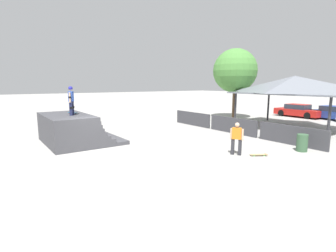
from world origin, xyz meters
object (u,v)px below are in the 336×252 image
(trash_bin, at_px, (302,143))
(parked_car_blue, at_px, (334,113))
(bystander_walking, at_px, (237,137))
(skater_on_deck, at_px, (71,99))
(parked_car_red, at_px, (298,111))
(tree_far_back, at_px, (235,71))
(skateboard_on_ground, at_px, (259,155))
(skateboard_on_deck, at_px, (73,113))

(trash_bin, xyz_separation_m, parked_car_blue, (-4.26, 13.51, 0.18))
(bystander_walking, xyz_separation_m, parked_car_blue, (-2.83, 16.67, -0.25))
(trash_bin, bearing_deg, skater_on_deck, -132.26)
(trash_bin, height_order, parked_car_red, parked_car_red)
(tree_far_back, bearing_deg, skateboard_on_ground, -43.95)
(bystander_walking, relative_size, skateboard_on_ground, 1.97)
(skater_on_deck, height_order, bystander_walking, skater_on_deck)
(skateboard_on_ground, bearing_deg, parked_car_blue, 44.90)
(parked_car_red, xyz_separation_m, parked_car_blue, (3.01, 0.59, -0.00))
(parked_car_red, bearing_deg, bystander_walking, -68.16)
(trash_bin, bearing_deg, parked_car_blue, 107.50)
(skateboard_on_ground, distance_m, parked_car_red, 16.71)
(tree_far_back, bearing_deg, trash_bin, -33.60)
(skateboard_on_deck, height_order, skateboard_on_ground, skateboard_on_deck)
(trash_bin, distance_m, parked_car_red, 14.83)
(parked_car_blue, bearing_deg, bystander_walking, -69.49)
(tree_far_back, bearing_deg, skateboard_on_deck, -83.89)
(skateboard_on_deck, distance_m, skateboard_on_ground, 10.19)
(bystander_walking, bearing_deg, parked_car_red, -100.41)
(parked_car_red, bearing_deg, trash_bin, -58.74)
(skateboard_on_deck, distance_m, trash_bin, 12.24)
(skater_on_deck, xyz_separation_m, skateboard_on_ground, (7.31, 6.37, -2.45))
(bystander_walking, distance_m, tree_far_back, 13.85)
(skateboard_on_deck, xyz_separation_m, tree_far_back, (-1.65, 15.42, 2.80))
(trash_bin, bearing_deg, parked_car_red, 119.36)
(skateboard_on_deck, distance_m, bystander_walking, 9.06)
(skateboard_on_ground, height_order, parked_car_blue, parked_car_blue)
(trash_bin, xyz_separation_m, parked_car_red, (-7.27, 12.93, 0.18))
(trash_bin, distance_m, parked_car_blue, 14.17)
(skateboard_on_deck, bearing_deg, skater_on_deck, -29.98)
(parked_car_blue, bearing_deg, trash_bin, -61.61)
(skater_on_deck, relative_size, skateboard_on_deck, 1.93)
(skateboard_on_ground, relative_size, trash_bin, 0.92)
(skater_on_deck, xyz_separation_m, trash_bin, (7.99, 8.79, -2.09))
(skater_on_deck, distance_m, parked_car_blue, 22.70)
(trash_bin, height_order, parked_car_blue, parked_car_blue)
(skateboard_on_deck, xyz_separation_m, bystander_walking, (7.22, 5.41, -0.83))
(skateboard_on_ground, xyz_separation_m, trash_bin, (0.68, 2.42, 0.37))
(bystander_walking, distance_m, parked_car_blue, 16.91)
(skateboard_on_deck, xyz_separation_m, parked_car_blue, (4.39, 22.08, -1.08))
(skateboard_on_deck, bearing_deg, bystander_walking, 25.51)
(skateboard_on_deck, relative_size, skateboard_on_ground, 1.03)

